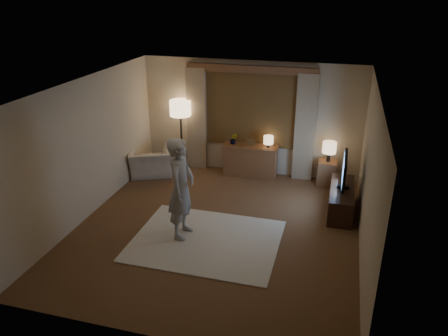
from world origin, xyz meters
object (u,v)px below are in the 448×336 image
(sideboard, at_px, (250,161))
(armchair, at_px, (151,162))
(side_table, at_px, (327,173))
(person, at_px, (181,188))
(tv_stand, at_px, (341,200))

(sideboard, height_order, armchair, sideboard)
(armchair, relative_size, side_table, 1.75)
(armchair, height_order, person, person)
(sideboard, distance_m, side_table, 1.73)
(person, bearing_deg, tv_stand, -58.27)
(side_table, xyz_separation_m, person, (-2.32, -2.83, 0.64))
(tv_stand, height_order, person, person)
(sideboard, distance_m, person, 2.99)
(sideboard, bearing_deg, armchair, -165.75)
(tv_stand, relative_size, person, 0.78)
(armchair, bearing_deg, tv_stand, 146.71)
(sideboard, bearing_deg, person, -101.57)
(sideboard, xyz_separation_m, armchair, (-2.23, -0.57, -0.03))
(sideboard, relative_size, armchair, 1.22)
(sideboard, relative_size, tv_stand, 0.86)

